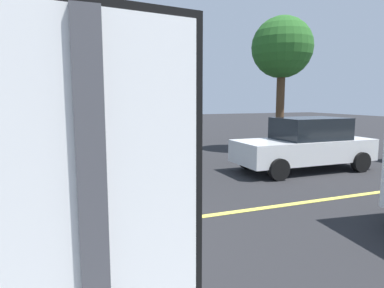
% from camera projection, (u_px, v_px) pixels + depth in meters
% --- Properties ---
extents(ground_plane, '(80.00, 80.00, 0.00)m').
position_uv_depth(ground_plane, '(14.00, 243.00, 5.43)').
color(ground_plane, '#262628').
extents(lane_marking_centre, '(28.00, 0.16, 0.01)m').
position_uv_depth(lane_marking_centre, '(188.00, 218.00, 6.51)').
color(lane_marking_centre, '#E0D14C').
extents(car_white_crossing, '(4.55, 1.93, 1.70)m').
position_uv_depth(car_white_crossing, '(305.00, 144.00, 10.80)').
color(car_white_crossing, white).
rests_on(car_white_crossing, ground_plane).
extents(tree_left_verge, '(3.21, 3.21, 5.20)m').
position_uv_depth(tree_left_verge, '(105.00, 59.00, 10.95)').
color(tree_left_verge, '#513823').
rests_on(tree_left_verge, ground_plane).
extents(tree_right_verge, '(2.61, 2.61, 5.79)m').
position_uv_depth(tree_right_verge, '(282.00, 49.00, 14.38)').
color(tree_right_verge, '#513823').
rests_on(tree_right_verge, ground_plane).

